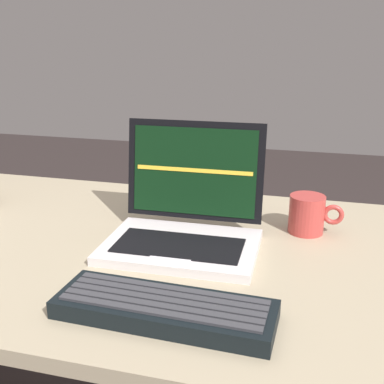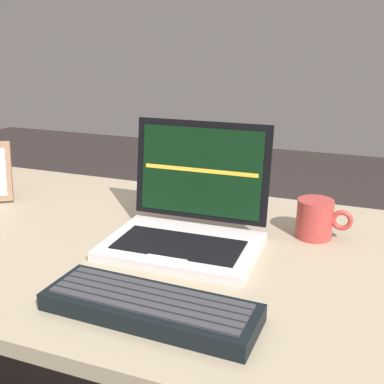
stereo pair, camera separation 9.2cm
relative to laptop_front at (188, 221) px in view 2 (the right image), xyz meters
name	(u,v)px [view 2 (the right image)]	position (x,y,z in m)	size (l,w,h in m)	color
desk	(178,276)	(-0.01, -0.02, -0.12)	(1.74, 0.78, 0.71)	tan
laptop_front	(188,221)	(0.00, 0.00, 0.00)	(0.32, 0.26, 0.25)	silver
external_keyboard	(150,307)	(0.04, -0.28, -0.03)	(0.35, 0.13, 0.03)	black
coffee_mug	(316,219)	(0.25, 0.13, -0.01)	(0.12, 0.08, 0.09)	#B43B37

